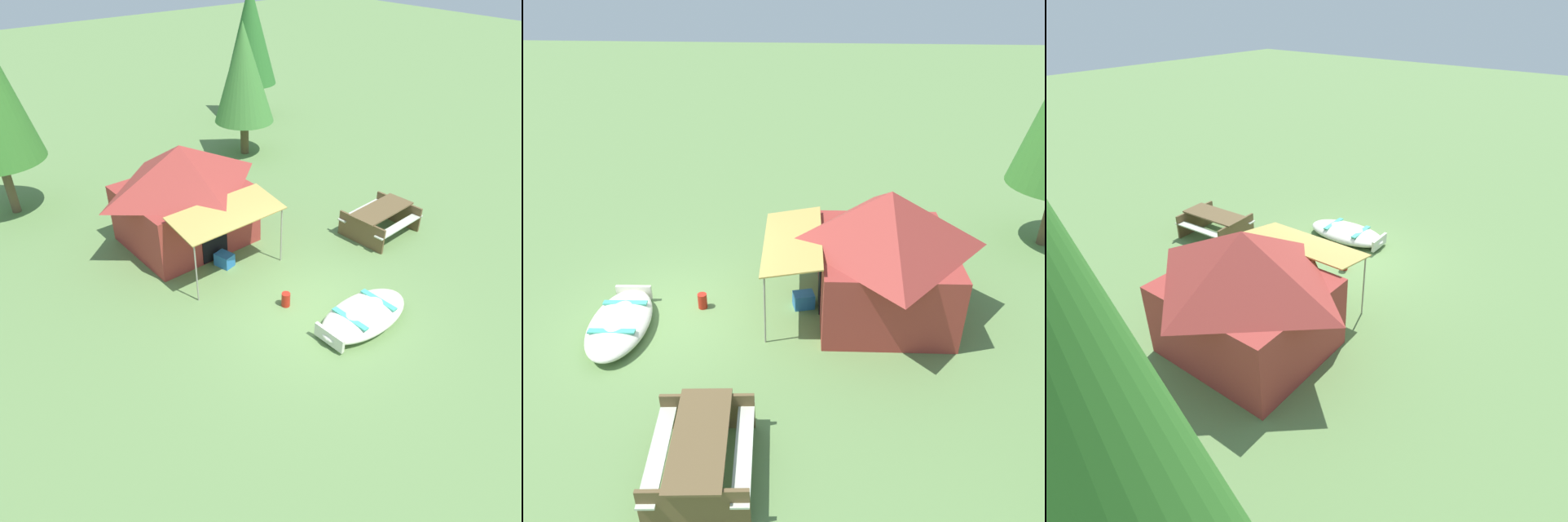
% 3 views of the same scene
% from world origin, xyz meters
% --- Properties ---
extents(ground_plane, '(80.00, 80.00, 0.00)m').
position_xyz_m(ground_plane, '(0.00, 0.00, 0.00)').
color(ground_plane, '#62864A').
extents(beached_rowboat, '(2.47, 1.32, 0.42)m').
position_xyz_m(beached_rowboat, '(0.62, -1.01, 0.22)').
color(beached_rowboat, silver).
rests_on(beached_rowboat, ground_plane).
extents(canvas_cabin_tent, '(3.40, 4.05, 2.74)m').
position_xyz_m(canvas_cabin_tent, '(-0.58, 4.38, 1.42)').
color(canvas_cabin_tent, '#9D342E').
rests_on(canvas_cabin_tent, ground_plane).
extents(picnic_table, '(2.02, 1.64, 0.76)m').
position_xyz_m(picnic_table, '(3.88, 1.34, 0.49)').
color(picnic_table, brown).
rests_on(picnic_table, ground_plane).
extents(cooler_box, '(0.43, 0.51, 0.34)m').
position_xyz_m(cooler_box, '(-0.50, 2.71, 0.17)').
color(cooler_box, '#296DB7').
rests_on(cooler_box, ground_plane).
extents(fuel_can, '(0.28, 0.28, 0.34)m').
position_xyz_m(fuel_can, '(-0.32, 0.50, 0.17)').
color(fuel_can, red).
rests_on(fuel_can, ground_plane).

